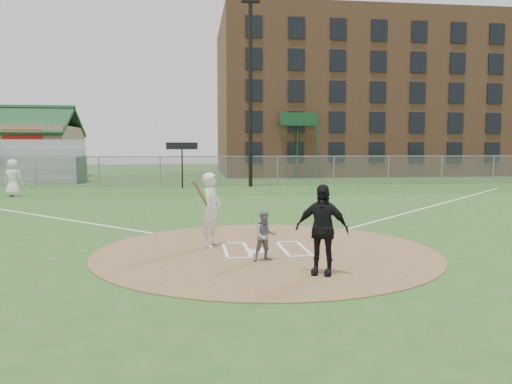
{
  "coord_description": "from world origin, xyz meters",
  "views": [
    {
      "loc": [
        -1.75,
        -12.03,
        2.54
      ],
      "look_at": [
        0.0,
        2.0,
        1.3
      ],
      "focal_mm": 35.0,
      "sensor_mm": 36.0,
      "label": 1
    }
  ],
  "objects": [
    {
      "name": "batters_boxes",
      "position": [
        0.0,
        0.15,
        0.03
      ],
      "size": [
        2.08,
        1.88,
        0.01
      ],
      "color": "white",
      "rests_on": "dirt_circle"
    },
    {
      "name": "ondeck_player",
      "position": [
        -11.27,
        15.67,
        0.98
      ],
      "size": [
        1.04,
        0.75,
        1.97
      ],
      "primitive_type": "imported",
      "rotation": [
        0.0,
        0.0,
        3.0
      ],
      "color": "white",
      "rests_on": "ground"
    },
    {
      "name": "foul_line_third",
      "position": [
        -9.0,
        9.0,
        0.01
      ],
      "size": [
        17.04,
        17.04,
        0.01
      ],
      "primitive_type": "cube",
      "rotation": [
        0.0,
        0.0,
        0.79
      ],
      "color": "white",
      "rests_on": "ground"
    },
    {
      "name": "foul_line_first",
      "position": [
        9.0,
        9.0,
        0.01
      ],
      "size": [
        17.04,
        17.04,
        0.01
      ],
      "primitive_type": "cube",
      "rotation": [
        0.0,
        0.0,
        -0.79
      ],
      "color": "white",
      "rests_on": "ground"
    },
    {
      "name": "scoreboard_sign",
      "position": [
        -2.5,
        20.2,
        2.39
      ],
      "size": [
        2.0,
        0.1,
        2.93
      ],
      "color": "black",
      "rests_on": "ground"
    },
    {
      "name": "outfield_fence",
      "position": [
        0.0,
        22.0,
        1.02
      ],
      "size": [
        56.08,
        0.08,
        2.03
      ],
      "color": "slate",
      "rests_on": "ground"
    },
    {
      "name": "catcher",
      "position": [
        -0.18,
        -1.11,
        0.59
      ],
      "size": [
        0.61,
        0.51,
        1.14
      ],
      "primitive_type": "imported",
      "rotation": [
        0.0,
        0.0,
        0.15
      ],
      "color": "slate",
      "rests_on": "dirt_circle"
    },
    {
      "name": "home_plate",
      "position": [
        -0.24,
        -0.15,
        0.04
      ],
      "size": [
        0.58,
        0.58,
        0.03
      ],
      "primitive_type": "cube",
      "rotation": [
        0.0,
        0.0,
        0.3
      ],
      "color": "silver",
      "rests_on": "dirt_circle"
    },
    {
      "name": "brick_warehouse",
      "position": [
        16.0,
        37.96,
        7.5
      ],
      "size": [
        30.0,
        17.17,
        15.0
      ],
      "color": "brown",
      "rests_on": "ground"
    },
    {
      "name": "dirt_circle",
      "position": [
        0.0,
        0.0,
        0.01
      ],
      "size": [
        8.4,
        8.4,
        0.02
      ],
      "primitive_type": "cylinder",
      "color": "olive",
      "rests_on": "ground"
    },
    {
      "name": "umpire",
      "position": [
        0.77,
        -2.44,
        0.93
      ],
      "size": [
        1.15,
        0.86,
        1.82
      ],
      "primitive_type": "imported",
      "rotation": [
        0.0,
        0.0,
        -0.44
      ],
      "color": "black",
      "rests_on": "dirt_circle"
    },
    {
      "name": "clubhouse",
      "position": [
        -18.0,
        32.99,
        2.39
      ],
      "size": [
        12.2,
        8.71,
        6.23
      ],
      "color": "gray",
      "rests_on": "ground"
    },
    {
      "name": "bleachers",
      "position": [
        -13.0,
        26.2,
        1.59
      ],
      "size": [
        6.08,
        3.2,
        3.2
      ],
      "color": "#B7BABF",
      "rests_on": "ground"
    },
    {
      "name": "ground",
      "position": [
        0.0,
        0.0,
        0.0
      ],
      "size": [
        140.0,
        140.0,
        0.0
      ],
      "primitive_type": "plane",
      "color": "#27511C",
      "rests_on": "ground"
    },
    {
      "name": "batter_at_plate",
      "position": [
        -1.31,
        0.71,
        0.97
      ],
      "size": [
        0.87,
        1.06,
        1.9
      ],
      "color": "silver",
      "rests_on": "dirt_circle"
    },
    {
      "name": "light_pole",
      "position": [
        2.0,
        21.0,
        6.61
      ],
      "size": [
        1.2,
        0.3,
        12.22
      ],
      "color": "black",
      "rests_on": "ground"
    }
  ]
}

